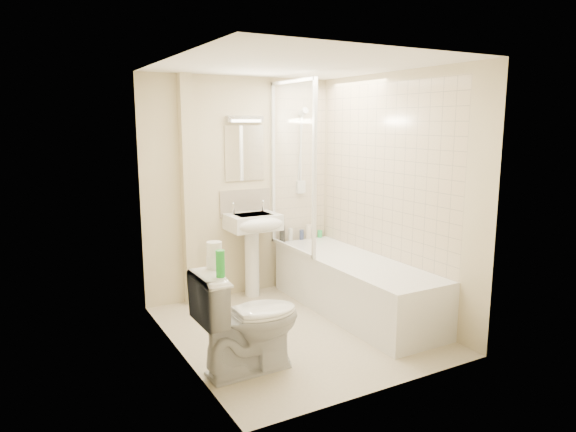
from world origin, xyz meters
TOP-DOWN VIEW (x-y plane):
  - floor at (0.00, 0.00)m, footprint 2.50×2.50m
  - wall_back at (0.00, 1.25)m, footprint 2.20×0.02m
  - wall_left at (-1.10, 0.00)m, footprint 0.02×2.50m
  - wall_right at (1.10, 0.00)m, footprint 0.02×2.50m
  - ceiling at (0.00, 0.00)m, footprint 2.20×2.50m
  - tile_back at (0.75, 1.24)m, footprint 0.70×0.01m
  - tile_right at (1.09, 0.12)m, footprint 0.01×2.10m
  - pipe_boxing at (-0.62, 1.19)m, footprint 0.12×0.12m
  - splashback at (0.05, 1.24)m, footprint 0.60×0.02m
  - mirror at (0.05, 1.24)m, footprint 0.46×0.01m
  - strip_light at (0.05, 1.22)m, footprint 0.42×0.07m
  - bathtub at (0.75, 0.12)m, footprint 0.70×2.10m
  - shower_screen at (0.40, 0.80)m, footprint 0.04×0.92m
  - shower_fixture at (0.75, 1.19)m, footprint 0.10×0.16m
  - pedestal_sink at (0.05, 1.01)m, footprint 0.55×0.50m
  - bottle_black_a at (0.48, 1.16)m, footprint 0.07×0.07m
  - bottle_white_a at (0.58, 1.16)m, footprint 0.05×0.05m
  - bottle_blue at (0.74, 1.16)m, footprint 0.05×0.05m
  - bottle_cream at (0.83, 1.16)m, footprint 0.06×0.06m
  - bottle_white_b at (0.89, 1.16)m, footprint 0.05×0.05m
  - bottle_green at (0.99, 1.16)m, footprint 0.06×0.06m
  - toilet at (-0.72, -0.50)m, footprint 0.49×0.83m
  - toilet_roll_lower at (-0.95, -0.40)m, footprint 0.12×0.12m
  - toilet_roll_upper at (-0.94, -0.40)m, footprint 0.11×0.11m
  - green_bottle at (-0.99, -0.63)m, footprint 0.06×0.06m

SIDE VIEW (x-z plane):
  - floor at x=0.00m, z-range 0.00..0.00m
  - bathtub at x=0.75m, z-range 0.01..0.56m
  - toilet at x=-0.72m, z-range 0.00..0.83m
  - bottle_green at x=0.99m, z-range 0.55..0.63m
  - bottle_blue at x=0.74m, z-range 0.55..0.67m
  - bottle_white_b at x=0.89m, z-range 0.55..0.69m
  - bottle_white_a at x=0.58m, z-range 0.55..0.70m
  - bottle_cream at x=0.83m, z-range 0.55..0.72m
  - bottle_black_a at x=0.48m, z-range 0.55..0.74m
  - pedestal_sink at x=0.05m, z-range 0.22..1.28m
  - toilet_roll_lower at x=-0.95m, z-range 0.83..0.93m
  - green_bottle at x=-0.99m, z-range 0.83..1.03m
  - toilet_roll_upper at x=-0.94m, z-range 0.93..1.04m
  - splashback at x=0.05m, z-range 0.88..1.18m
  - wall_back at x=0.00m, z-range 0.00..2.40m
  - wall_left at x=-1.10m, z-range 0.00..2.40m
  - wall_right at x=1.10m, z-range 0.00..2.40m
  - pipe_boxing at x=-0.62m, z-range 0.00..2.40m
  - tile_back at x=0.75m, z-range 0.55..2.30m
  - tile_right at x=1.09m, z-range 0.55..2.30m
  - shower_screen at x=0.40m, z-range 0.55..2.35m
  - shower_fixture at x=0.75m, z-range 1.05..2.04m
  - mirror at x=0.05m, z-range 1.28..1.88m
  - strip_light at x=0.05m, z-range 1.92..1.98m
  - ceiling at x=0.00m, z-range 2.39..2.41m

